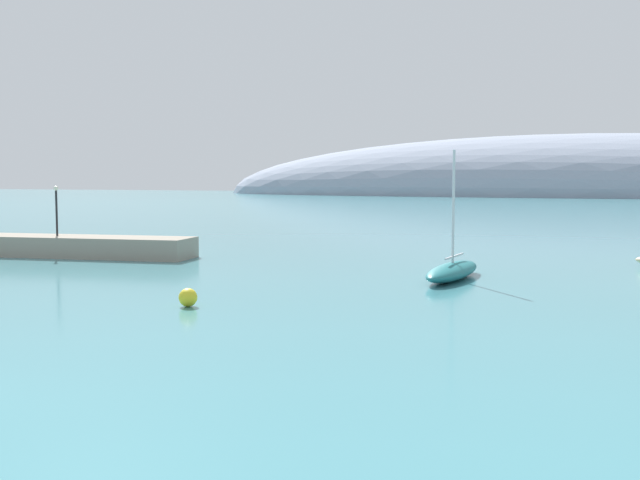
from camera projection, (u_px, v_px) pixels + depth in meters
name	position (u px, v px, depth m)	size (l,w,h in m)	color
breakwater_rocks	(26.00, 245.00, 58.33)	(26.68, 3.87, 1.53)	gray
distant_ridge	(573.00, 195.00, 258.37)	(256.09, 79.04, 41.40)	#8E99AD
sailboat_teal_mid_mooring	(452.00, 271.00, 44.34)	(2.57, 8.32, 7.52)	#1E6B70
mooring_buoy_yellow	(188.00, 297.00, 34.99)	(0.86, 0.86, 0.86)	yellow
harbor_lamp_post	(56.00, 205.00, 57.44)	(0.36, 0.36, 3.78)	black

